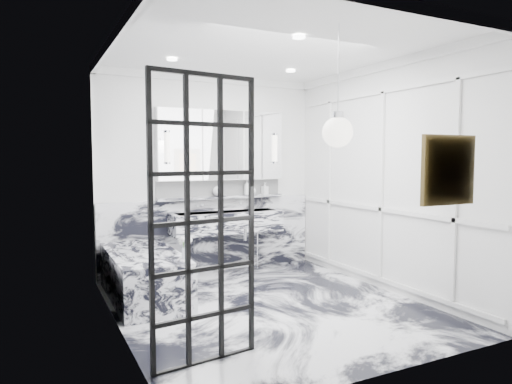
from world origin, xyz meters
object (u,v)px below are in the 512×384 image
crittall_door (204,221)px  trough_sink (227,222)px  bathtub (144,275)px  mirror_cabinet (222,145)px

crittall_door → trough_sink: 2.87m
bathtub → trough_sink: bearing=26.5°
trough_sink → bathtub: trough_sink is taller
crittall_door → bathtub: 2.08m
mirror_cabinet → bathtub: size_ratio=1.15×
trough_sink → mirror_cabinet: (-0.00, 0.17, 1.09)m
crittall_door → trough_sink: (1.25, 2.55, -0.41)m
crittall_door → bathtub: (-0.07, 1.89, -0.87)m
mirror_cabinet → bathtub: bearing=-147.9°
crittall_door → trough_sink: bearing=56.7°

